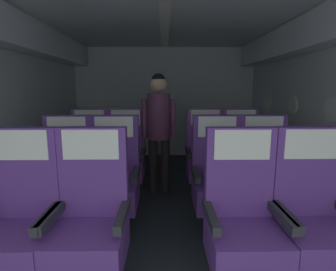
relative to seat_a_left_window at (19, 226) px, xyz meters
The scene contains 15 objects.
ground 1.57m from the seat_a_left_window, 50.08° to the left, with size 3.80×5.52×0.02m, color #23282D.
fuselage_shell 2.04m from the seat_a_left_window, 56.07° to the left, with size 3.68×5.17×2.21m.
seat_a_left_window is the anchor object (origin of this frame).
seat_a_left_aisle 0.46m from the seat_a_left_window, ahead, with size 0.49×0.48×1.10m.
seat_a_right_aisle 1.93m from the seat_a_left_window, ahead, with size 0.49×0.48×1.10m.
seat_a_right_window 1.46m from the seat_a_left_window, ahead, with size 0.49×0.48×1.10m.
seat_b_left_window 0.83m from the seat_a_left_window, 89.73° to the left, with size 0.49×0.48×1.10m.
seat_b_left_aisle 0.95m from the seat_a_left_window, 61.02° to the left, with size 0.49×0.48×1.10m.
seat_b_right_aisle 2.09m from the seat_a_left_window, 23.33° to the left, with size 0.49×0.48×1.10m.
seat_b_right_window 1.68m from the seat_a_left_window, 29.50° to the left, with size 0.49×0.48×1.10m.
seat_c_left_window 1.64m from the seat_a_left_window, 90.05° to the left, with size 0.49×0.48×1.10m.
seat_c_left_aisle 1.73m from the seat_a_left_window, 74.78° to the left, with size 0.49×0.48×1.10m.
seat_c_right_aisle 2.53m from the seat_a_left_window, 40.42° to the left, with size 0.49×0.48×1.10m.
seat_c_right_window 2.22m from the seat_a_left_window, 48.41° to the left, with size 0.49×0.48×1.10m.
flight_attendant 1.96m from the seat_a_left_window, 62.55° to the left, with size 0.43×0.28×1.54m.
Camera 1 is at (-0.01, -0.18, 1.35)m, focal length 28.07 mm.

